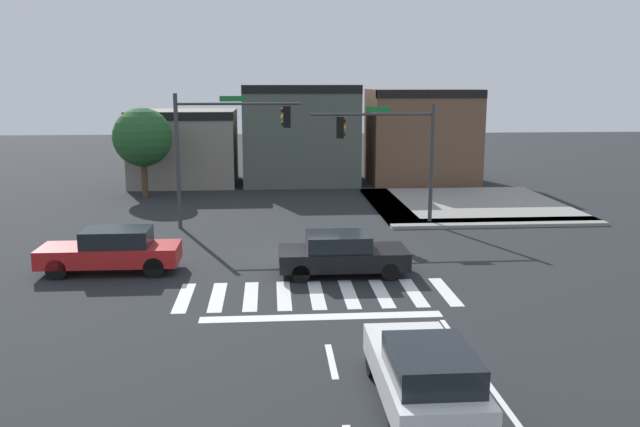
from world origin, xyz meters
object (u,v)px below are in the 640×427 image
Objects in this scene: car_red at (112,250)px; traffic_signal_northeast at (389,142)px; roadside_tree at (142,137)px; car_white at (424,374)px; traffic_signal_northwest at (225,135)px; car_black at (342,254)px.

traffic_signal_northeast is at bearing -147.43° from car_red.
traffic_signal_northeast is 15.15m from roadside_tree.
traffic_signal_northeast is 1.28× the size of car_white.
traffic_signal_northwest reaches higher than car_black.
traffic_signal_northeast is 1.11× the size of roadside_tree.
car_red is 15.80m from roadside_tree.
roadside_tree is (-12.46, 8.60, -0.44)m from traffic_signal_northeast.
car_white is (8.46, -10.50, -0.00)m from car_red.
roadside_tree is at bearing 121.24° from traffic_signal_northwest.
car_black is (7.85, -0.82, -0.06)m from car_red.
traffic_signal_northeast is at bearing -34.61° from roadside_tree.
car_black is at bearing 69.07° from traffic_signal_northeast.
traffic_signal_northeast is 8.83m from car_black.
traffic_signal_northeast is at bearing -0.91° from traffic_signal_northwest.
traffic_signal_northwest is 1.37× the size of car_white.
car_red reaches higher than car_white.
car_black is at bearing 3.60° from car_white.
traffic_signal_northeast reaches higher than roadside_tree.
roadside_tree is at bearing -34.61° from traffic_signal_northeast.
car_white is (4.97, -17.51, -3.37)m from traffic_signal_northwest.
car_black is 0.86× the size of roadside_tree.
car_black is (4.36, -7.83, -3.42)m from traffic_signal_northwest.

